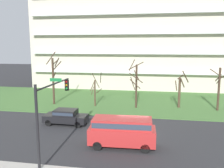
% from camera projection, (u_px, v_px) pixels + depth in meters
% --- Properties ---
extents(ground, '(160.00, 160.00, 0.00)m').
position_uv_depth(ground, '(133.00, 138.00, 20.66)').
color(ground, '#2D2D30').
extents(grass_lawn_strip, '(80.00, 16.00, 0.08)m').
position_uv_depth(grass_lawn_strip, '(141.00, 101.00, 34.28)').
color(grass_lawn_strip, '#477238').
rests_on(grass_lawn_strip, ground).
extents(apartment_building, '(42.47, 12.14, 20.15)m').
position_uv_depth(apartment_building, '(145.00, 35.00, 45.94)').
color(apartment_building, beige).
rests_on(apartment_building, ground).
extents(tree_far_left, '(2.12, 1.25, 7.27)m').
position_uv_depth(tree_far_left, '(54.00, 78.00, 32.14)').
color(tree_far_left, '#423023').
rests_on(tree_far_left, ground).
extents(tree_left, '(1.69, 1.71, 4.65)m').
position_uv_depth(tree_left, '(95.00, 90.00, 31.28)').
color(tree_left, '#4C3828').
rests_on(tree_left, ground).
extents(tree_center, '(1.97, 2.05, 6.25)m').
position_uv_depth(tree_center, '(136.00, 83.00, 30.13)').
color(tree_center, '#423023').
rests_on(tree_center, ground).
extents(tree_right, '(1.71, 1.63, 4.99)m').
position_uv_depth(tree_right, '(180.00, 90.00, 30.36)').
color(tree_right, '#4C3828').
rests_on(tree_right, ground).
extents(tree_far_right, '(2.60, 2.59, 5.38)m').
position_uv_depth(tree_far_right, '(219.00, 87.00, 28.91)').
color(tree_far_right, '#423023').
rests_on(tree_far_right, ground).
extents(van_red_near_left, '(5.27, 2.19, 2.36)m').
position_uv_depth(van_red_near_left, '(122.00, 130.00, 18.62)').
color(van_red_near_left, '#B22828').
rests_on(van_red_near_left, ground).
extents(sedan_black_center_left, '(4.43, 1.88, 1.57)m').
position_uv_depth(sedan_black_center_left, '(66.00, 116.00, 24.14)').
color(sedan_black_center_left, black).
rests_on(sedan_black_center_left, ground).
extents(traffic_signal_mast, '(0.90, 5.72, 5.65)m').
position_uv_depth(traffic_signal_mast, '(51.00, 104.00, 16.53)').
color(traffic_signal_mast, black).
rests_on(traffic_signal_mast, ground).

